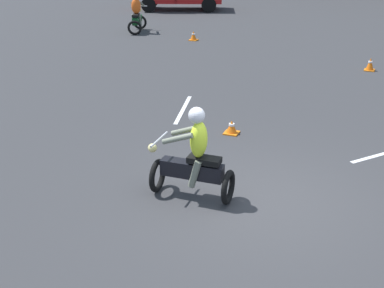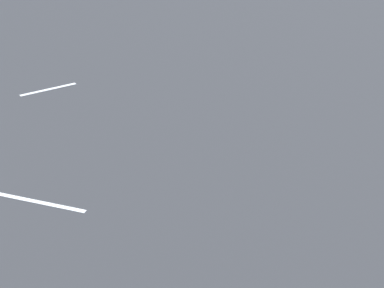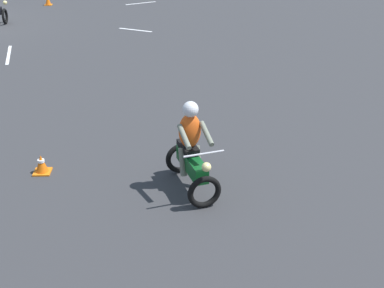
{
  "view_description": "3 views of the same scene",
  "coord_description": "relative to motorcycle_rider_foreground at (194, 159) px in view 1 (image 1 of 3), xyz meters",
  "views": [
    {
      "loc": [
        1.97,
        -7.94,
        4.49
      ],
      "look_at": [
        -1.07,
        -0.28,
        1.0
      ],
      "focal_mm": 50.0,
      "sensor_mm": 36.0,
      "label": 1
    },
    {
      "loc": [
        4.88,
        12.32,
        6.83
      ],
      "look_at": [
        -4.84,
        6.09,
        0.9
      ],
      "focal_mm": 70.0,
      "sensor_mm": 36.0,
      "label": 2
    },
    {
      "loc": [
        -8.36,
        20.78,
        4.98
      ],
      "look_at": [
        -8.62,
        12.46,
        0.9
      ],
      "focal_mm": 50.0,
      "sensor_mm": 36.0,
      "label": 3
    }
  ],
  "objects": [
    {
      "name": "traffic_cone_far_right",
      "position": [
        2.15,
        9.88,
        -0.53
      ],
      "size": [
        0.32,
        0.32,
        0.41
      ],
      "color": "orange",
      "rests_on": "ground"
    },
    {
      "name": "lane_stripe_n",
      "position": [
        -1.94,
        4.2,
        -0.72
      ],
      "size": [
        0.57,
        2.13,
        0.01
      ],
      "primitive_type": "cube",
      "rotation": [
        0.0,
        0.0,
        3.36
      ],
      "color": "silver",
      "rests_on": "ground"
    },
    {
      "name": "ground_plane",
      "position": [
        1.03,
        0.28,
        -0.73
      ],
      "size": [
        120.0,
        120.0,
        0.0
      ],
      "primitive_type": "plane",
      "color": "#333335"
    },
    {
      "name": "lane_stripe_ne",
      "position": [
        2.88,
        3.06,
        -0.72
      ],
      "size": [
        1.03,
        1.22,
        0.01
      ],
      "primitive_type": "cube",
      "rotation": [
        0.0,
        0.0,
        2.45
      ],
      "color": "silver",
      "rests_on": "ground"
    },
    {
      "name": "motorcycle_rider_background",
      "position": [
        -7.57,
        12.71,
        0.0
      ],
      "size": [
        1.01,
        1.56,
        1.66
      ],
      "rotation": [
        0.0,
        0.0,
        0.3
      ],
      "color": "black",
      "rests_on": "ground"
    },
    {
      "name": "traffic_cone_mid_center",
      "position": [
        -0.3,
        3.09,
        -0.58
      ],
      "size": [
        0.32,
        0.32,
        0.31
      ],
      "color": "orange",
      "rests_on": "ground"
    },
    {
      "name": "motorcycle_rider_foreground",
      "position": [
        0.0,
        0.0,
        0.0
      ],
      "size": [
        1.52,
        0.7,
        1.66
      ],
      "rotation": [
        0.0,
        0.0,
        1.6
      ],
      "color": "black",
      "rests_on": "ground"
    },
    {
      "name": "traffic_cone_mid_left",
      "position": [
        -4.75,
        12.05,
        -0.55
      ],
      "size": [
        0.32,
        0.32,
        0.37
      ],
      "color": "orange",
      "rests_on": "ground"
    }
  ]
}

